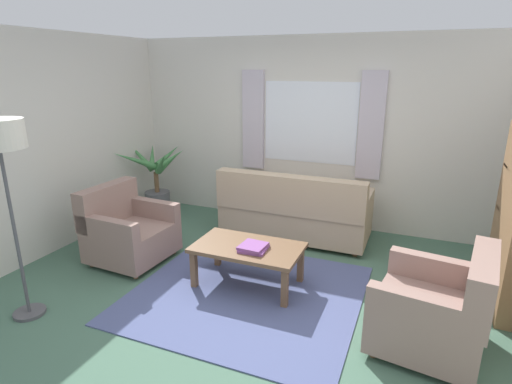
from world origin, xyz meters
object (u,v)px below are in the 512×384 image
coffee_table (248,251)px  potted_plant (156,182)px  couch (294,212)px  book_stack_on_table (253,247)px  armchair_left (127,231)px  armchair_right (437,310)px

coffee_table → potted_plant: potted_plant is taller
coffee_table → couch: bearing=86.8°
coffee_table → book_stack_on_table: (0.09, -0.06, 0.08)m
couch → coffee_table: 1.35m
book_stack_on_table → potted_plant: potted_plant is taller
armchair_left → coffee_table: size_ratio=0.80×
couch → armchair_left: bearing=39.5°
coffee_table → potted_plant: (-2.17, 1.47, 0.12)m
couch → potted_plant: 2.25m
armchair_right → potted_plant: (-3.96, 1.84, 0.15)m
armchair_right → coffee_table: 1.83m
coffee_table → book_stack_on_table: size_ratio=3.93×
couch → book_stack_on_table: bearing=90.6°
couch → armchair_right: (1.71, -1.72, -0.01)m
armchair_left → book_stack_on_table: 1.64m
armchair_right → potted_plant: bearing=-106.7°
book_stack_on_table → potted_plant: (-2.26, 1.54, 0.04)m
potted_plant → book_stack_on_table: bearing=-34.3°
armchair_right → book_stack_on_table: 1.73m
couch → armchair_left: 2.09m
couch → armchair_left: couch is taller
armchair_left → book_stack_on_table: (1.63, -0.08, 0.11)m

